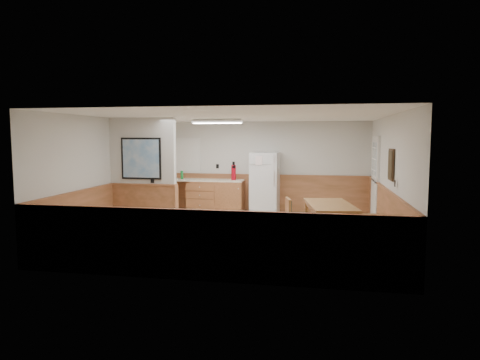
% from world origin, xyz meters
% --- Properties ---
extents(ground, '(6.00, 6.00, 0.00)m').
position_xyz_m(ground, '(0.00, 0.00, 0.00)').
color(ground, beige).
rests_on(ground, ground).
extents(ceiling, '(6.00, 6.00, 0.02)m').
position_xyz_m(ceiling, '(0.00, 0.00, 2.50)').
color(ceiling, white).
rests_on(ceiling, back_wall).
extents(back_wall, '(6.00, 0.02, 2.50)m').
position_xyz_m(back_wall, '(0.00, 3.00, 1.25)').
color(back_wall, silver).
rests_on(back_wall, ground).
extents(right_wall, '(0.02, 6.00, 2.50)m').
position_xyz_m(right_wall, '(3.00, 0.00, 1.25)').
color(right_wall, silver).
rests_on(right_wall, ground).
extents(left_wall, '(0.02, 6.00, 2.50)m').
position_xyz_m(left_wall, '(-3.00, 0.00, 1.25)').
color(left_wall, silver).
rests_on(left_wall, ground).
extents(wainscot_back, '(6.00, 0.04, 1.00)m').
position_xyz_m(wainscot_back, '(0.00, 2.98, 0.50)').
color(wainscot_back, '#B56C48').
rests_on(wainscot_back, ground).
extents(wainscot_right, '(0.04, 6.00, 1.00)m').
position_xyz_m(wainscot_right, '(2.98, 0.00, 0.50)').
color(wainscot_right, '#B56C48').
rests_on(wainscot_right, ground).
extents(wainscot_left, '(0.04, 6.00, 1.00)m').
position_xyz_m(wainscot_left, '(-2.98, 0.00, 0.50)').
color(wainscot_left, '#B56C48').
rests_on(wainscot_left, ground).
extents(partition_wall, '(1.50, 0.20, 2.50)m').
position_xyz_m(partition_wall, '(-2.25, 0.19, 1.23)').
color(partition_wall, silver).
rests_on(partition_wall, ground).
extents(kitchen_counter, '(2.20, 0.61, 1.00)m').
position_xyz_m(kitchen_counter, '(-1.21, 2.68, 0.46)').
color(kitchen_counter, '#A36039').
rests_on(kitchen_counter, ground).
extents(exterior_door, '(0.07, 1.02, 2.15)m').
position_xyz_m(exterior_door, '(2.96, 1.90, 1.05)').
color(exterior_door, silver).
rests_on(exterior_door, ground).
extents(kitchen_window, '(0.80, 0.04, 1.00)m').
position_xyz_m(kitchen_window, '(-2.10, 2.98, 1.55)').
color(kitchen_window, silver).
rests_on(kitchen_window, back_wall).
extents(wall_painting, '(0.04, 0.50, 0.60)m').
position_xyz_m(wall_painting, '(2.97, -0.30, 1.55)').
color(wall_painting, '#352515').
rests_on(wall_painting, right_wall).
extents(fluorescent_fixture, '(1.20, 0.30, 0.09)m').
position_xyz_m(fluorescent_fixture, '(-0.80, 1.30, 2.45)').
color(fluorescent_fixture, silver).
rests_on(fluorescent_fixture, ceiling).
extents(refrigerator, '(0.77, 0.74, 1.66)m').
position_xyz_m(refrigerator, '(0.20, 2.63, 0.83)').
color(refrigerator, silver).
rests_on(refrigerator, ground).
extents(dining_table, '(1.10, 1.78, 0.75)m').
position_xyz_m(dining_table, '(1.85, -0.21, 0.66)').
color(dining_table, olive).
rests_on(dining_table, ground).
extents(dining_bench, '(0.59, 1.71, 0.45)m').
position_xyz_m(dining_bench, '(2.78, -0.29, 0.35)').
color(dining_bench, olive).
rests_on(dining_bench, ground).
extents(dining_chair, '(0.67, 0.52, 0.85)m').
position_xyz_m(dining_chair, '(1.12, -0.25, 0.50)').
color(dining_chair, olive).
rests_on(dining_chair, ground).
extents(fire_extinguisher, '(0.17, 0.17, 0.50)m').
position_xyz_m(fire_extinguisher, '(-0.67, 2.66, 1.12)').
color(fire_extinguisher, '#B3091A').
rests_on(fire_extinguisher, kitchen_counter).
extents(soap_bottle, '(0.09, 0.09, 0.24)m').
position_xyz_m(soap_bottle, '(-2.15, 2.66, 1.02)').
color(soap_bottle, '#178233').
rests_on(soap_bottle, kitchen_counter).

